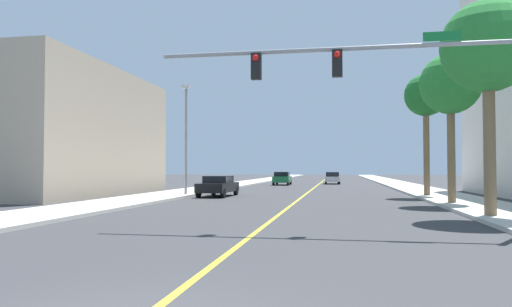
# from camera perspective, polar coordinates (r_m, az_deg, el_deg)

# --- Properties ---
(ground) EXTENTS (192.00, 192.00, 0.00)m
(ground) POSITION_cam_1_polar(r_m,az_deg,el_deg) (47.07, 7.07, -4.12)
(ground) COLOR #38383A
(sidewalk_left) EXTENTS (3.84, 168.00, 0.15)m
(sidewalk_left) POSITION_cam_1_polar(r_m,az_deg,el_deg) (48.43, -3.91, -3.98)
(sidewalk_left) COLOR beige
(sidewalk_left) RESTS_ON ground
(sidewalk_right) EXTENTS (3.84, 168.00, 0.15)m
(sidewalk_right) POSITION_cam_1_polar(r_m,az_deg,el_deg) (47.48, 18.28, -3.93)
(sidewalk_right) COLOR beige
(sidewalk_right) RESTS_ON ground
(lane_marking_center) EXTENTS (0.16, 144.00, 0.01)m
(lane_marking_center) POSITION_cam_1_polar(r_m,az_deg,el_deg) (47.07, 7.07, -4.12)
(lane_marking_center) COLOR yellow
(lane_marking_center) RESTS_ON ground
(building_left_near) EXTENTS (16.68, 17.51, 8.91)m
(building_left_near) POSITION_cam_1_polar(r_m,az_deg,el_deg) (38.99, -27.14, 2.14)
(building_left_near) COLOR tan
(building_left_near) RESTS_ON ground
(traffic_signal_mast) EXTENTS (11.05, 0.36, 5.92)m
(traffic_signal_mast) POSITION_cam_1_polar(r_m,az_deg,el_deg) (15.06, 16.58, 8.37)
(traffic_signal_mast) COLOR gray
(traffic_signal_mast) RESTS_ON sidewalk_right
(street_lamp) EXTENTS (0.56, 0.28, 7.44)m
(street_lamp) POSITION_cam_1_polar(r_m,az_deg,el_deg) (32.32, -8.48, 2.44)
(street_lamp) COLOR gray
(street_lamp) RESTS_ON sidewalk_left
(palm_near) EXTENTS (3.48, 3.48, 8.11)m
(palm_near) POSITION_cam_1_polar(r_m,az_deg,el_deg) (20.19, 26.27, 11.33)
(palm_near) COLOR brown
(palm_near) RESTS_ON sidewalk_right
(palm_mid) EXTENTS (3.13, 3.13, 7.69)m
(palm_mid) POSITION_cam_1_polar(r_m,az_deg,el_deg) (26.59, 22.48, 7.58)
(palm_mid) COLOR brown
(palm_mid) RESTS_ON sidewalk_right
(palm_far) EXTENTS (2.78, 2.78, 7.99)m
(palm_far) POSITION_cam_1_polar(r_m,az_deg,el_deg) (33.18, 19.87, 6.42)
(palm_far) COLOR brown
(palm_far) RESTS_ON sidewalk_right
(car_black) EXTENTS (1.97, 4.54, 1.40)m
(car_black) POSITION_cam_1_polar(r_m,az_deg,el_deg) (32.12, -4.61, -3.90)
(car_black) COLOR black
(car_black) RESTS_ON ground
(car_silver) EXTENTS (1.91, 4.63, 1.45)m
(car_silver) POSITION_cam_1_polar(r_m,az_deg,el_deg) (58.55, 9.22, -2.93)
(car_silver) COLOR #BCBCC1
(car_silver) RESTS_ON ground
(car_green) EXTENTS (1.91, 4.47, 1.51)m
(car_green) POSITION_cam_1_polar(r_m,az_deg,el_deg) (54.09, 3.19, -3.00)
(car_green) COLOR #196638
(car_green) RESTS_ON ground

